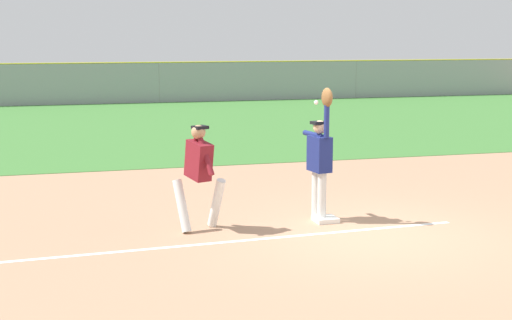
{
  "coord_description": "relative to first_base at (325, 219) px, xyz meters",
  "views": [
    {
      "loc": [
        -4.65,
        -10.4,
        3.1
      ],
      "look_at": [
        -1.47,
        1.29,
        1.05
      ],
      "focal_mm": 51.12,
      "sensor_mm": 36.0,
      "label": 1
    }
  ],
  "objects": [
    {
      "name": "fielder",
      "position": [
        -0.07,
        0.12,
        1.08
      ],
      "size": [
        0.33,
        0.9,
        2.28
      ],
      "rotation": [
        0.0,
        0.0,
        3.31
      ],
      "color": "silver",
      "rests_on": "ground_plane"
    },
    {
      "name": "parked_car_tan",
      "position": [
        1.03,
        27.6,
        0.63
      ],
      "size": [
        4.51,
        2.34,
        1.25
      ],
      "rotation": [
        0.0,
        0.0,
        -0.06
      ],
      "color": "tan",
      "rests_on": "ground_plane"
    },
    {
      "name": "parked_car_green",
      "position": [
        6.46,
        28.23,
        0.63
      ],
      "size": [
        4.51,
        2.34,
        1.25
      ],
      "rotation": [
        0.0,
        0.0,
        0.07
      ],
      "color": "#1E6B33",
      "rests_on": "ground_plane"
    },
    {
      "name": "outfield_grass",
      "position": [
        0.36,
        14.6,
        -0.04
      ],
      "size": [
        40.28,
        17.66,
        0.01
      ],
      "primitive_type": "cube",
      "color": "#3D7533",
      "rests_on": "ground_plane"
    },
    {
      "name": "outfield_fence",
      "position": [
        0.36,
        23.43,
        0.93
      ],
      "size": [
        40.36,
        0.08,
        1.94
      ],
      "color": "#93999E",
      "rests_on": "ground_plane"
    },
    {
      "name": "baseball",
      "position": [
        -0.16,
        0.09,
        1.99
      ],
      "size": [
        0.07,
        0.07,
        0.07
      ],
      "primitive_type": "sphere",
      "color": "white"
    },
    {
      "name": "first_base",
      "position": [
        0.0,
        0.0,
        0.0
      ],
      "size": [
        0.39,
        0.39,
        0.08
      ],
      "primitive_type": "cube",
      "rotation": [
        0.0,
        0.0,
        0.03
      ],
      "color": "white",
      "rests_on": "ground_plane"
    },
    {
      "name": "ground_plane",
      "position": [
        0.36,
        -0.9,
        -0.04
      ],
      "size": [
        77.64,
        77.64,
        0.0
      ],
      "primitive_type": "plane",
      "color": "tan"
    },
    {
      "name": "chalk_foul_line",
      "position": [
        -4.0,
        -0.9,
        -0.04
      ],
      "size": [
        11.99,
        0.71,
        0.01
      ],
      "primitive_type": "cube",
      "rotation": [
        0.0,
        0.0,
        0.05
      ],
      "color": "white",
      "rests_on": "ground_plane"
    },
    {
      "name": "runner",
      "position": [
        -2.16,
        0.04,
        0.96
      ],
      "size": [
        0.88,
        0.82,
        1.72
      ],
      "rotation": [
        0.0,
        0.0,
        0.37
      ],
      "color": "white",
      "rests_on": "ground_plane"
    },
    {
      "name": "parked_car_red",
      "position": [
        -4.08,
        27.63,
        0.63
      ],
      "size": [
        4.59,
        2.51,
        1.25
      ],
      "rotation": [
        0.0,
        0.0,
        -0.12
      ],
      "color": "#B21E1E",
      "rests_on": "ground_plane"
    }
  ]
}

